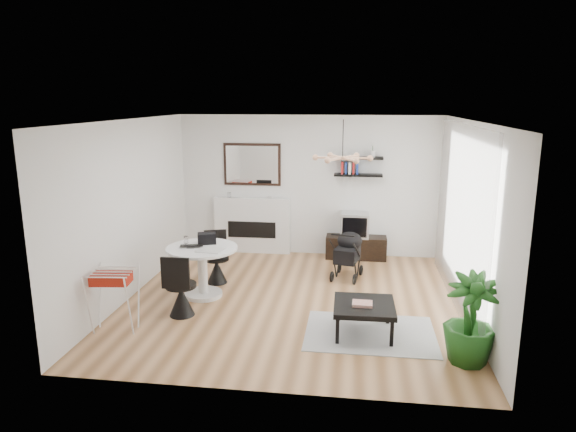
# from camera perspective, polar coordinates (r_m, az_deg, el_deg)

# --- Properties ---
(floor) EXTENTS (5.00, 5.00, 0.00)m
(floor) POSITION_cam_1_polar(r_m,az_deg,el_deg) (7.89, 0.48, -9.40)
(floor) COLOR brown
(floor) RESTS_ON ground
(ceiling) EXTENTS (5.00, 5.00, 0.00)m
(ceiling) POSITION_cam_1_polar(r_m,az_deg,el_deg) (7.31, 0.52, 10.59)
(ceiling) COLOR white
(ceiling) RESTS_ON wall_back
(wall_back) EXTENTS (5.00, 0.00, 5.00)m
(wall_back) POSITION_cam_1_polar(r_m,az_deg,el_deg) (9.93, 2.30, 3.36)
(wall_back) COLOR white
(wall_back) RESTS_ON floor
(wall_left) EXTENTS (0.00, 5.00, 5.00)m
(wall_left) POSITION_cam_1_polar(r_m,az_deg,el_deg) (8.17, -17.17, 0.71)
(wall_left) COLOR white
(wall_left) RESTS_ON floor
(wall_right) EXTENTS (0.00, 5.00, 5.00)m
(wall_right) POSITION_cam_1_polar(r_m,az_deg,el_deg) (7.60, 19.55, -0.36)
(wall_right) COLOR white
(wall_right) RESTS_ON floor
(sheer_curtain) EXTENTS (0.04, 3.60, 2.60)m
(sheer_curtain) POSITION_cam_1_polar(r_m,az_deg,el_deg) (7.77, 18.54, 0.00)
(sheer_curtain) COLOR white
(sheer_curtain) RESTS_ON wall_right
(fireplace) EXTENTS (1.50, 0.17, 2.16)m
(fireplace) POSITION_cam_1_polar(r_m,az_deg,el_deg) (10.14, -3.98, -0.29)
(fireplace) COLOR white
(fireplace) RESTS_ON floor
(shelf_lower) EXTENTS (0.90, 0.25, 0.04)m
(shelf_lower) POSITION_cam_1_polar(r_m,az_deg,el_deg) (9.72, 7.81, 4.54)
(shelf_lower) COLOR black
(shelf_lower) RESTS_ON wall_back
(shelf_upper) EXTENTS (0.90, 0.25, 0.04)m
(shelf_upper) POSITION_cam_1_polar(r_m,az_deg,el_deg) (9.68, 7.87, 6.41)
(shelf_upper) COLOR black
(shelf_upper) RESTS_ON wall_back
(pendant_lamp) EXTENTS (0.90, 0.90, 0.10)m
(pendant_lamp) POSITION_cam_1_polar(r_m,az_deg,el_deg) (7.60, 6.08, 6.44)
(pendant_lamp) COLOR tan
(pendant_lamp) RESTS_ON ceiling
(tv_console) EXTENTS (1.14, 0.40, 0.43)m
(tv_console) POSITION_cam_1_polar(r_m,az_deg,el_deg) (9.93, 7.56, -3.46)
(tv_console) COLOR black
(tv_console) RESTS_ON floor
(crt_tv) EXTENTS (0.53, 0.46, 0.46)m
(crt_tv) POSITION_cam_1_polar(r_m,az_deg,el_deg) (9.81, 7.42, -0.96)
(crt_tv) COLOR silver
(crt_tv) RESTS_ON tv_console
(dining_table) EXTENTS (1.08, 1.08, 0.79)m
(dining_table) POSITION_cam_1_polar(r_m,az_deg,el_deg) (8.01, -9.49, -5.27)
(dining_table) COLOR white
(dining_table) RESTS_ON floor
(laptop) EXTENTS (0.39, 0.29, 0.03)m
(laptop) POSITION_cam_1_polar(r_m,az_deg,el_deg) (7.90, -10.71, -3.42)
(laptop) COLOR black
(laptop) RESTS_ON dining_table
(black_bag) EXTENTS (0.32, 0.24, 0.17)m
(black_bag) POSITION_cam_1_polar(r_m,az_deg,el_deg) (8.08, -9.00, -2.47)
(black_bag) COLOR black
(black_bag) RESTS_ON dining_table
(newspaper) EXTENTS (0.42, 0.36, 0.01)m
(newspaper) POSITION_cam_1_polar(r_m,az_deg,el_deg) (7.74, -8.62, -3.76)
(newspaper) COLOR silver
(newspaper) RESTS_ON dining_table
(drinking_glass) EXTENTS (0.07, 0.07, 0.11)m
(drinking_glass) POSITION_cam_1_polar(r_m,az_deg,el_deg) (8.17, -11.26, -2.61)
(drinking_glass) COLOR white
(drinking_glass) RESTS_ON dining_table
(chair_far) EXTENTS (0.45, 0.46, 0.86)m
(chair_far) POSITION_cam_1_polar(r_m,az_deg,el_deg) (8.64, -7.93, -5.60)
(chair_far) COLOR black
(chair_far) RESTS_ON floor
(chair_near) EXTENTS (0.43, 0.44, 0.91)m
(chair_near) POSITION_cam_1_polar(r_m,az_deg,el_deg) (7.44, -11.81, -8.73)
(chair_near) COLOR black
(chair_near) RESTS_ON floor
(drying_rack) EXTENTS (0.61, 0.58, 0.84)m
(drying_rack) POSITION_cam_1_polar(r_m,az_deg,el_deg) (7.15, -18.76, -8.78)
(drying_rack) COLOR white
(drying_rack) RESTS_ON floor
(stroller) EXTENTS (0.57, 0.76, 0.87)m
(stroller) POSITION_cam_1_polar(r_m,az_deg,el_deg) (8.83, 6.66, -4.47)
(stroller) COLOR black
(stroller) RESTS_ON floor
(rug) EXTENTS (1.68, 1.21, 0.01)m
(rug) POSITION_cam_1_polar(r_m,az_deg,el_deg) (6.96, 9.10, -12.73)
(rug) COLOR #AEAEAE
(rug) RESTS_ON floor
(coffee_table) EXTENTS (0.79, 0.79, 0.40)m
(coffee_table) POSITION_cam_1_polar(r_m,az_deg,el_deg) (6.80, 8.46, -9.99)
(coffee_table) COLOR black
(coffee_table) RESTS_ON rug
(magazines) EXTENTS (0.26, 0.21, 0.04)m
(magazines) POSITION_cam_1_polar(r_m,az_deg,el_deg) (6.74, 8.26, -9.63)
(magazines) COLOR #C04530
(magazines) RESTS_ON coffee_table
(potted_plant) EXTENTS (0.68, 0.68, 1.07)m
(potted_plant) POSITION_cam_1_polar(r_m,az_deg,el_deg) (6.34, 19.59, -10.73)
(potted_plant) COLOR #1A4F16
(potted_plant) RESTS_ON floor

